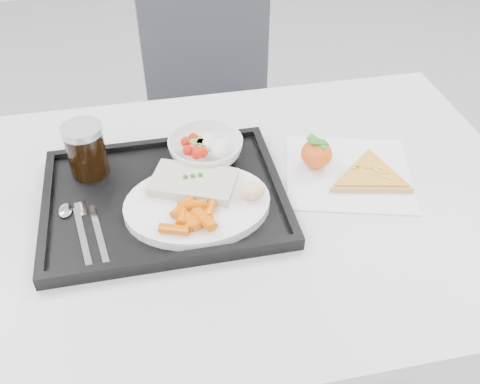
{
  "coord_description": "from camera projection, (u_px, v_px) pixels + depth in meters",
  "views": [
    {
      "loc": [
        -0.13,
        -0.45,
        1.44
      ],
      "look_at": [
        0.03,
        0.3,
        0.77
      ],
      "focal_mm": 40.0,
      "sensor_mm": 36.0,
      "label": 1
    }
  ],
  "objects": [
    {
      "name": "table",
      "position": [
        226.0,
        226.0,
        1.07
      ],
      "size": [
        1.2,
        0.8,
        0.75
      ],
      "color": "silver",
      "rests_on": "ground"
    },
    {
      "name": "chair",
      "position": [
        213.0,
        96.0,
        1.73
      ],
      "size": [
        0.46,
        0.46,
        0.93
      ],
      "color": "#35373C",
      "rests_on": "ground"
    },
    {
      "name": "tray",
      "position": [
        165.0,
        198.0,
        1.02
      ],
      "size": [
        0.45,
        0.35,
        0.03
      ],
      "color": "black",
      "rests_on": "table"
    },
    {
      "name": "dinner_plate",
      "position": [
        197.0,
        205.0,
        0.98
      ],
      "size": [
        0.27,
        0.27,
        0.02
      ],
      "color": "white",
      "rests_on": "tray"
    },
    {
      "name": "fish_fillet",
      "position": [
        194.0,
        183.0,
        1.0
      ],
      "size": [
        0.18,
        0.15,
        0.03
      ],
      "color": "beige",
      "rests_on": "dinner_plate"
    },
    {
      "name": "bread_roll",
      "position": [
        252.0,
        190.0,
        0.98
      ],
      "size": [
        0.05,
        0.04,
        0.03
      ],
      "color": "#DBC979",
      "rests_on": "dinner_plate"
    },
    {
      "name": "salad_bowl",
      "position": [
        206.0,
        149.0,
        1.09
      ],
      "size": [
        0.15,
        0.15,
        0.05
      ],
      "color": "white",
      "rests_on": "tray"
    },
    {
      "name": "cola_glass",
      "position": [
        86.0,
        149.0,
        1.03
      ],
      "size": [
        0.08,
        0.08,
        0.11
      ],
      "color": "black",
      "rests_on": "tray"
    },
    {
      "name": "cutlery",
      "position": [
        81.0,
        224.0,
        0.95
      ],
      "size": [
        0.09,
        0.17,
        0.01
      ],
      "color": "silver",
      "rests_on": "tray"
    },
    {
      "name": "napkin",
      "position": [
        348.0,
        173.0,
        1.09
      ],
      "size": [
        0.3,
        0.3,
        0.0
      ],
      "color": "white",
      "rests_on": "table"
    },
    {
      "name": "tangerine",
      "position": [
        316.0,
        154.0,
        1.08
      ],
      "size": [
        0.08,
        0.08,
        0.07
      ],
      "color": "#D8630C",
      "rests_on": "napkin"
    },
    {
      "name": "pizza_slice",
      "position": [
        370.0,
        176.0,
        1.07
      ],
      "size": [
        0.24,
        0.24,
        0.02
      ],
      "color": "#E1B060",
      "rests_on": "napkin"
    },
    {
      "name": "carrot_pile",
      "position": [
        194.0,
        215.0,
        0.93
      ],
      "size": [
        0.12,
        0.09,
        0.03
      ],
      "color": "#D05301",
      "rests_on": "dinner_plate"
    },
    {
      "name": "salad_contents",
      "position": [
        208.0,
        146.0,
        1.08
      ],
      "size": [
        0.09,
        0.08,
        0.03
      ],
      "color": "#AF1909",
      "rests_on": "salad_bowl"
    }
  ]
}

